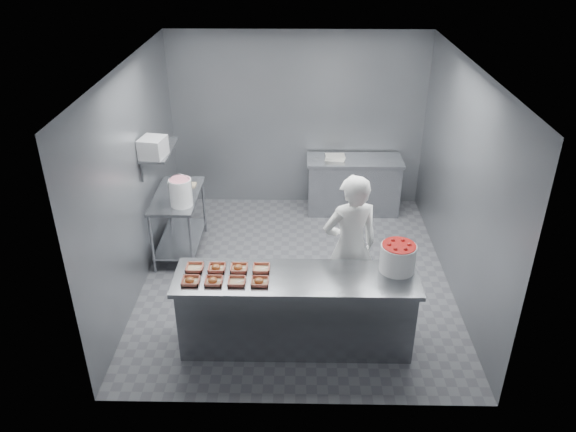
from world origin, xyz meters
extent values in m
plane|color=#4C4C51|center=(0.00, 0.00, 0.00)|extent=(4.50, 4.50, 0.00)
plane|color=white|center=(0.00, 0.00, 2.80)|extent=(4.50, 4.50, 0.00)
cube|color=slate|center=(0.00, 2.25, 1.40)|extent=(4.00, 0.04, 2.80)
cube|color=slate|center=(-2.00, 0.00, 1.40)|extent=(0.04, 4.50, 2.80)
cube|color=slate|center=(2.00, 0.00, 1.40)|extent=(0.04, 4.50, 2.80)
cube|color=slate|center=(0.00, -1.35, 0.88)|extent=(2.60, 0.70, 0.05)
cube|color=slate|center=(0.00, -1.35, 0.42)|extent=(2.50, 0.64, 0.85)
cube|color=slate|center=(-1.65, 0.60, 0.88)|extent=(0.60, 1.20, 0.04)
cube|color=slate|center=(-1.65, 0.60, 0.20)|extent=(0.56, 1.15, 0.03)
cylinder|color=slate|center=(-1.91, 0.04, 0.44)|extent=(0.04, 0.04, 0.88)
cylinder|color=slate|center=(-1.39, 0.04, 0.44)|extent=(0.04, 0.04, 0.88)
cylinder|color=slate|center=(-1.91, 1.16, 0.44)|extent=(0.04, 0.04, 0.88)
cylinder|color=slate|center=(-1.39, 1.16, 0.44)|extent=(0.04, 0.04, 0.88)
cube|color=slate|center=(0.90, 1.90, 0.88)|extent=(1.50, 0.60, 0.05)
cube|color=slate|center=(0.90, 1.90, 0.42)|extent=(1.44, 0.55, 0.85)
cube|color=slate|center=(-1.82, 0.60, 1.55)|extent=(0.35, 0.90, 0.03)
cube|color=tan|center=(-1.10, -1.47, 0.92)|extent=(0.18, 0.18, 0.04)
cube|color=white|center=(-1.05, -1.46, 0.91)|extent=(0.10, 0.06, 0.00)
ellipsoid|color=#A55829|center=(-1.11, -1.47, 0.93)|extent=(0.10, 0.10, 0.05)
cube|color=tan|center=(-0.86, -1.47, 0.92)|extent=(0.18, 0.18, 0.04)
cube|color=white|center=(-0.81, -1.46, 0.91)|extent=(0.10, 0.06, 0.00)
ellipsoid|color=#A55829|center=(-0.87, -1.47, 0.93)|extent=(0.10, 0.10, 0.05)
cube|color=tan|center=(-0.62, -1.47, 0.92)|extent=(0.18, 0.18, 0.04)
cube|color=white|center=(-0.57, -1.46, 0.91)|extent=(0.10, 0.06, 0.00)
cube|color=tan|center=(-0.38, -1.47, 0.92)|extent=(0.18, 0.18, 0.04)
cube|color=white|center=(-0.33, -1.46, 0.91)|extent=(0.10, 0.06, 0.00)
ellipsoid|color=#A55829|center=(-0.39, -1.47, 0.93)|extent=(0.10, 0.10, 0.05)
cube|color=tan|center=(-1.10, -1.23, 0.92)|extent=(0.18, 0.18, 0.04)
cube|color=white|center=(-1.05, -1.21, 0.91)|extent=(0.10, 0.06, 0.00)
cube|color=tan|center=(-0.86, -1.23, 0.92)|extent=(0.18, 0.18, 0.04)
cube|color=white|center=(-0.81, -1.21, 0.91)|extent=(0.10, 0.06, 0.00)
ellipsoid|color=#A55829|center=(-0.87, -1.23, 0.93)|extent=(0.10, 0.10, 0.05)
cube|color=tan|center=(-0.62, -1.23, 0.92)|extent=(0.18, 0.18, 0.04)
cube|color=white|center=(-0.57, -1.21, 0.91)|extent=(0.10, 0.06, 0.00)
ellipsoid|color=#A55829|center=(-0.63, -1.23, 0.93)|extent=(0.10, 0.10, 0.05)
cube|color=tan|center=(-0.38, -1.23, 0.92)|extent=(0.18, 0.18, 0.04)
cube|color=white|center=(-0.33, -1.21, 0.91)|extent=(0.10, 0.06, 0.00)
imported|color=white|center=(0.61, -0.75, 0.90)|extent=(0.75, 0.59, 1.81)
cylinder|color=white|center=(1.08, -1.20, 1.05)|extent=(0.38, 0.38, 0.30)
cylinder|color=red|center=(1.08, -1.20, 1.19)|extent=(0.36, 0.36, 0.04)
cylinder|color=white|center=(-1.51, 0.28, 1.08)|extent=(0.29, 0.29, 0.37)
cylinder|color=pink|center=(-1.51, 0.28, 1.26)|extent=(0.27, 0.27, 0.02)
torus|color=slate|center=(-1.51, 0.28, 1.20)|extent=(0.31, 0.01, 0.31)
cylinder|color=white|center=(-1.69, 0.95, 0.91)|extent=(0.39, 0.39, 0.02)
cube|color=#CCB28C|center=(-1.51, 0.89, 0.91)|extent=(0.16, 0.14, 0.02)
cube|color=gray|center=(-1.82, 0.33, 1.69)|extent=(0.34, 0.38, 0.25)
cube|color=silver|center=(0.59, 1.90, 0.93)|extent=(0.32, 0.25, 0.06)
camera|label=1|loc=(0.00, -6.26, 4.28)|focal=35.00mm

